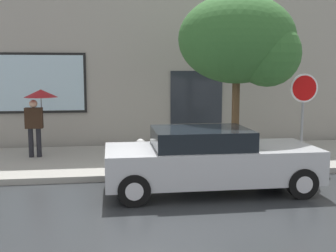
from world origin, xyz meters
name	(u,v)px	position (x,y,z in m)	size (l,w,h in m)	color
ground_plane	(167,192)	(0.00, 0.00, 0.00)	(60.00, 60.00, 0.00)	#282B2D
sidewalk	(153,159)	(0.00, 3.00, 0.07)	(20.00, 4.00, 0.15)	gray
building_facade	(144,44)	(-0.03, 5.50, 3.48)	(20.00, 0.67, 7.00)	#9E998E
parked_car	(209,160)	(0.92, -0.02, 0.69)	(4.54, 1.86, 1.38)	#B7BABF
fire_hydrant	(141,153)	(-0.44, 1.77, 0.51)	(0.30, 0.44, 0.74)	white
pedestrian_with_umbrella	(38,104)	(-3.20, 3.44, 1.66)	(0.94, 0.94, 1.93)	black
street_tree	(243,42)	(2.27, 1.95, 3.34)	(3.09, 2.63, 4.44)	#4C3823
stop_sign	(303,100)	(3.87, 1.70, 1.83)	(0.76, 0.10, 2.38)	gray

